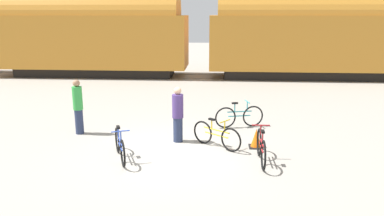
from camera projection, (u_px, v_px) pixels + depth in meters
name	position (u px, v px, depth m)	size (l,w,h in m)	color
ground_plane	(173.00, 151.00, 10.46)	(80.00, 80.00, 0.00)	gray
freight_train	(198.00, 32.00, 22.15)	(49.12, 3.18, 5.14)	black
rail_near	(197.00, 78.00, 22.11)	(61.12, 0.07, 0.01)	#4C4238
rail_far	(199.00, 74.00, 23.50)	(61.12, 0.07, 0.01)	#4C4238
bicycle_maroon	(261.00, 148.00, 9.56)	(0.46, 1.71, 0.94)	black
bicycle_blue	(120.00, 146.00, 9.78)	(0.71, 1.66, 0.87)	black
bicycle_yellow	(216.00, 135.00, 10.64)	(1.38, 1.09, 0.85)	black
bicycle_teal	(239.00, 116.00, 12.54)	(1.64, 0.53, 0.89)	black
person_in_purple	(178.00, 115.00, 11.03)	(0.33, 0.33, 1.66)	#283351
person_in_green	(78.00, 106.00, 11.75)	(0.30, 0.30, 1.75)	#283351
traffic_cone	(256.00, 139.00, 10.67)	(0.40, 0.40, 0.55)	black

